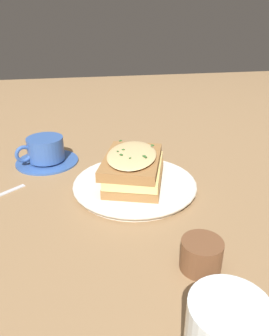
{
  "coord_description": "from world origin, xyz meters",
  "views": [
    {
      "loc": [
        0.11,
        0.54,
        0.31
      ],
      "look_at": [
        0.01,
        -0.0,
        0.04
      ],
      "focal_mm": 35.0,
      "sensor_mm": 36.0,
      "label": 1
    }
  ],
  "objects_px": {
    "dinner_plate": "(134,184)",
    "condiment_pot": "(201,255)",
    "teacup_with_saucer": "(46,152)",
    "sandwich": "(133,167)"
  },
  "relations": [
    {
      "from": "dinner_plate",
      "to": "condiment_pot",
      "type": "bearing_deg",
      "value": 101.3
    },
    {
      "from": "dinner_plate",
      "to": "teacup_with_saucer",
      "type": "xyz_separation_m",
      "value": [
        0.17,
        -0.15,
        0.02
      ]
    },
    {
      "from": "dinner_plate",
      "to": "sandwich",
      "type": "relative_size",
      "value": 1.35
    },
    {
      "from": "condiment_pot",
      "to": "sandwich",
      "type": "bearing_deg",
      "value": -78.09
    },
    {
      "from": "sandwich",
      "to": "condiment_pot",
      "type": "relative_size",
      "value": 3.16
    },
    {
      "from": "sandwich",
      "to": "condiment_pot",
      "type": "height_order",
      "value": "sandwich"
    },
    {
      "from": "teacup_with_saucer",
      "to": "condiment_pot",
      "type": "bearing_deg",
      "value": 93.0
    },
    {
      "from": "dinner_plate",
      "to": "teacup_with_saucer",
      "type": "height_order",
      "value": "teacup_with_saucer"
    },
    {
      "from": "teacup_with_saucer",
      "to": "condiment_pot",
      "type": "height_order",
      "value": "teacup_with_saucer"
    },
    {
      "from": "sandwich",
      "to": "teacup_with_saucer",
      "type": "xyz_separation_m",
      "value": [
        0.17,
        -0.15,
        -0.02
      ]
    }
  ]
}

